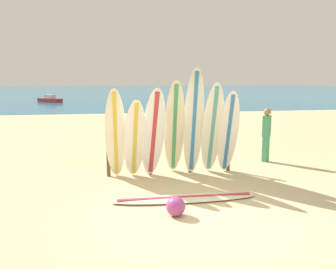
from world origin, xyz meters
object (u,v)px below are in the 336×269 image
(beachgoer_standing, at_px, (266,132))
(surfboard_leaning_center_right, at_px, (194,123))
(surfboard_rack, at_px, (170,144))
(surfboard_leaning_center_left, at_px, (153,133))
(surfboard_leaning_center, at_px, (175,129))
(surfboard_leaning_far_left, at_px, (115,134))
(small_boat_offshore, at_px, (50,99))
(surfboard_lying_on_sand, at_px, (185,198))
(surfboard_leaning_far_right, at_px, (228,133))
(beach_ball, at_px, (176,206))
(surfboard_leaning_left, at_px, (135,139))
(surfboard_leaning_right, at_px, (212,129))

(beachgoer_standing, bearing_deg, surfboard_leaning_center_right, -155.20)
(surfboard_rack, xyz_separation_m, beachgoer_standing, (2.88, 0.77, 0.09))
(surfboard_leaning_center_left, distance_m, surfboard_leaning_center_right, 0.99)
(surfboard_leaning_center, distance_m, surfboard_leaning_center_right, 0.48)
(surfboard_leaning_far_left, bearing_deg, surfboard_leaning_center, 1.45)
(surfboard_leaning_center, height_order, small_boat_offshore, surfboard_leaning_center)
(surfboard_leaning_center_left, xyz_separation_m, beachgoer_standing, (3.34, 1.11, -0.24))
(surfboard_rack, relative_size, surfboard_lying_on_sand, 1.09)
(surfboard_leaning_far_right, height_order, beach_ball, surfboard_leaning_far_right)
(surfboard_leaning_center_left, bearing_deg, surfboard_leaning_left, -177.00)
(small_boat_offshore, bearing_deg, surfboard_leaning_far_right, -73.31)
(surfboard_leaning_far_left, xyz_separation_m, surfboard_leaning_center_right, (1.84, -0.03, 0.23))
(surfboard_leaning_center_left, bearing_deg, surfboard_rack, 37.13)
(surfboard_leaning_center, xyz_separation_m, small_boat_offshore, (-7.21, 28.18, -0.90))
(surfboard_leaning_left, height_order, small_boat_offshore, surfboard_leaning_left)
(surfboard_leaning_far_left, xyz_separation_m, surfboard_leaning_far_right, (2.67, -0.11, -0.03))
(surfboard_leaning_left, bearing_deg, small_boat_offshore, 102.49)
(surfboard_leaning_left, distance_m, small_boat_offshore, 28.98)
(surfboard_leaning_center_right, xyz_separation_m, surfboard_lying_on_sand, (-0.56, -1.62, -1.27))
(surfboard_leaning_left, distance_m, surfboard_leaning_center, 0.98)
(surfboard_rack, xyz_separation_m, surfboard_leaning_center_right, (0.51, -0.33, 0.56))
(surfboard_lying_on_sand, bearing_deg, surfboard_leaning_right, 57.31)
(surfboard_leaning_center_right, relative_size, beach_ball, 7.73)
(surfboard_leaning_center, relative_size, surfboard_leaning_far_right, 1.12)
(beachgoer_standing, distance_m, small_boat_offshore, 28.95)
(small_boat_offshore, bearing_deg, beach_ball, -77.52)
(surfboard_leaning_center_right, distance_m, beachgoer_standing, 2.66)
(surfboard_leaning_center, bearing_deg, beach_ball, -100.27)
(surfboard_leaning_right, relative_size, beach_ball, 6.73)
(surfboard_leaning_far_left, bearing_deg, beach_ball, -68.28)
(beach_ball, bearing_deg, surfboard_leaning_left, 102.46)
(surfboard_leaning_far_left, xyz_separation_m, surfboard_leaning_right, (2.28, -0.08, 0.06))
(surfboard_leaning_far_left, relative_size, small_boat_offshore, 0.80)
(surfboard_leaning_right, distance_m, surfboard_lying_on_sand, 2.16)
(surfboard_leaning_far_left, distance_m, surfboard_leaning_center_right, 1.85)
(small_boat_offshore, relative_size, beach_ball, 7.90)
(surfboard_leaning_center, relative_size, surfboard_leaning_right, 1.02)
(surfboard_rack, relative_size, surfboard_leaning_center_right, 1.19)
(surfboard_lying_on_sand, height_order, beachgoer_standing, beachgoer_standing)
(surfboard_leaning_center_left, bearing_deg, beach_ball, -88.16)
(beach_ball, bearing_deg, surfboard_leaning_center, 79.73)
(surfboard_rack, height_order, beachgoer_standing, beachgoer_standing)
(surfboard_leaning_center_right, height_order, beach_ball, surfboard_leaning_center_right)
(surfboard_leaning_center, bearing_deg, surfboard_rack, 102.57)
(surfboard_leaning_center_right, relative_size, surfboard_lying_on_sand, 0.91)
(surfboard_leaning_far_left, relative_size, surfboard_leaning_center, 0.92)
(beachgoer_standing, xyz_separation_m, beach_ball, (-3.26, -3.45, -0.66))
(surfboard_rack, relative_size, small_boat_offshore, 1.17)
(surfboard_lying_on_sand, distance_m, small_boat_offshore, 30.70)
(surfboard_lying_on_sand, bearing_deg, surfboard_leaning_center_left, 104.01)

